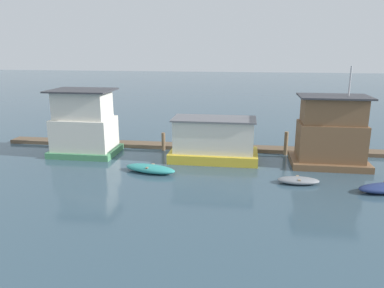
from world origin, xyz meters
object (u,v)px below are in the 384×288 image
(houseboat_yellow, at_px, (214,140))
(dinghy_grey, at_px, (298,180))
(houseboat_brown, at_px, (331,134))
(mooring_post_centre, at_px, (286,143))
(dinghy_teal, at_px, (150,169))
(houseboat_green, at_px, (84,125))
(mooring_post_far_left, at_px, (163,142))

(houseboat_yellow, bearing_deg, dinghy_grey, -37.24)
(houseboat_brown, bearing_deg, mooring_post_centre, 142.05)
(houseboat_brown, height_order, dinghy_teal, houseboat_brown)
(dinghy_teal, bearing_deg, houseboat_green, 149.31)
(mooring_post_centre, bearing_deg, houseboat_yellow, -159.32)
(houseboat_green, relative_size, houseboat_brown, 0.73)
(mooring_post_centre, bearing_deg, dinghy_teal, -149.41)
(houseboat_brown, bearing_deg, houseboat_green, 179.26)
(dinghy_teal, distance_m, dinghy_grey, 9.86)
(houseboat_yellow, bearing_deg, mooring_post_far_left, 154.30)
(dinghy_grey, bearing_deg, dinghy_teal, 175.44)
(houseboat_brown, xyz_separation_m, mooring_post_far_left, (-12.80, 2.22, -1.58))
(houseboat_green, relative_size, houseboat_yellow, 0.78)
(houseboat_yellow, distance_m, dinghy_teal, 5.57)
(mooring_post_centre, xyz_separation_m, mooring_post_far_left, (-9.95, 0.00, -0.21))
(houseboat_green, relative_size, mooring_post_centre, 2.73)
(dinghy_teal, height_order, mooring_post_far_left, mooring_post_far_left)
(mooring_post_centre, bearing_deg, dinghy_grey, -88.40)
(dinghy_teal, relative_size, dinghy_grey, 1.47)
(houseboat_green, xyz_separation_m, mooring_post_far_left, (5.96, 1.98, -1.62))
(mooring_post_centre, distance_m, mooring_post_far_left, 9.96)
(dinghy_teal, height_order, dinghy_grey, dinghy_teal)
(dinghy_teal, bearing_deg, mooring_post_far_left, 93.10)
(dinghy_teal, xyz_separation_m, dinghy_grey, (9.83, -0.78, -0.06))
(houseboat_brown, relative_size, mooring_post_far_left, 4.79)
(dinghy_grey, distance_m, mooring_post_centre, 6.53)
(houseboat_green, xyz_separation_m, dinghy_grey, (16.10, -4.51, -2.15))
(mooring_post_centre, height_order, mooring_post_far_left, mooring_post_centre)
(houseboat_green, height_order, dinghy_teal, houseboat_green)
(houseboat_brown, bearing_deg, dinghy_grey, -122.06)
(houseboat_green, bearing_deg, mooring_post_centre, 7.09)
(houseboat_green, height_order, dinghy_grey, houseboat_green)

